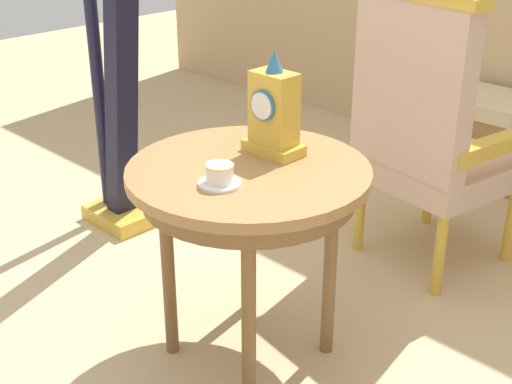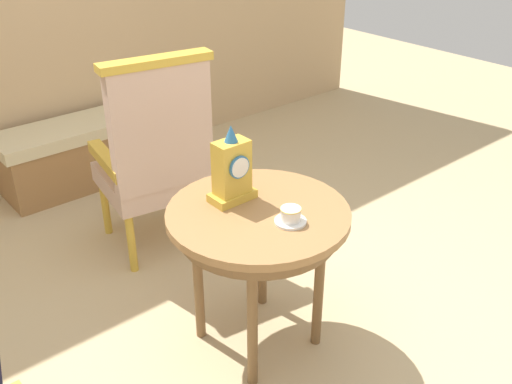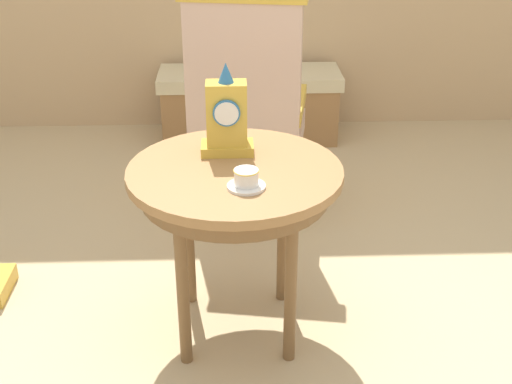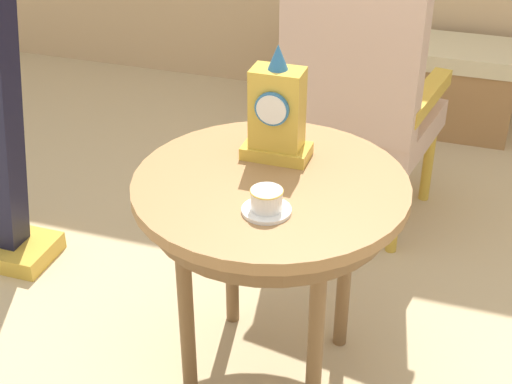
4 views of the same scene
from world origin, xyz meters
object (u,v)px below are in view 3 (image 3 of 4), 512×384
teacup_left (246,180)px  mantel_clock (227,118)px  window_bench (250,105)px  side_table (235,188)px  armchair (247,105)px

teacup_left → mantel_clock: size_ratio=0.38×
window_bench → side_table: bearing=-93.1°
teacup_left → window_bench: 2.18m
side_table → teacup_left: 0.19m
teacup_left → armchair: bearing=88.5°
armchair → side_table: bearing=-94.1°
mantel_clock → window_bench: (0.13, 1.83, -0.60)m
teacup_left → armchair: (0.03, 1.07, -0.12)m
teacup_left → window_bench: size_ratio=0.11×
side_table → teacup_left: size_ratio=5.95×
mantel_clock → teacup_left: bearing=-77.9°
window_bench → teacup_left: bearing=-91.9°
side_table → armchair: size_ratio=0.67×
side_table → window_bench: 2.01m
mantel_clock → armchair: bearing=83.4°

